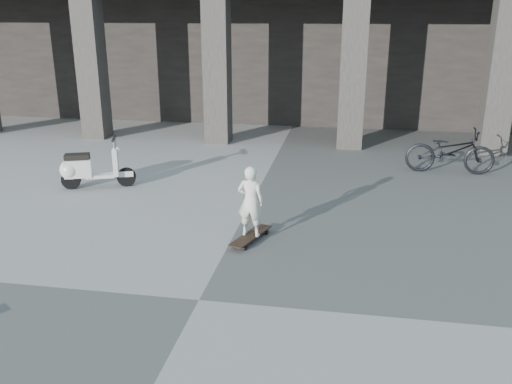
% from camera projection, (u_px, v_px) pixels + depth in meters
% --- Properties ---
extents(ground, '(90.00, 90.00, 0.00)m').
position_uv_depth(ground, '(199.00, 300.00, 6.81)').
color(ground, '#464644').
rests_on(ground, ground).
extents(colonnade, '(28.00, 8.82, 6.00)m').
position_uv_depth(colonnade, '(303.00, 24.00, 18.71)').
color(colonnade, black).
rests_on(colonnade, ground).
extents(longboard, '(0.54, 1.02, 0.10)m').
position_uv_depth(longboard, '(251.00, 236.00, 8.54)').
color(longboard, black).
rests_on(longboard, ground).
extents(child, '(0.43, 0.31, 1.13)m').
position_uv_depth(child, '(251.00, 201.00, 8.35)').
color(child, beige).
rests_on(child, longboard).
extents(scooter, '(1.44, 0.75, 1.04)m').
position_uv_depth(scooter, '(85.00, 169.00, 10.98)').
color(scooter, black).
rests_on(scooter, ground).
extents(bicycle, '(1.92, 0.71, 1.00)m').
position_uv_depth(bicycle, '(450.00, 151.00, 12.01)').
color(bicycle, black).
rests_on(bicycle, ground).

